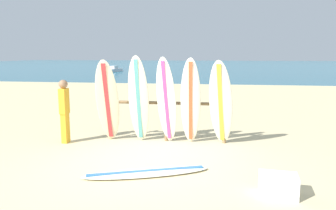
# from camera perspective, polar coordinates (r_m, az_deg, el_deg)

# --- Properties ---
(ground_plane) EXTENTS (120.00, 120.00, 0.00)m
(ground_plane) POSITION_cam_1_polar(r_m,az_deg,el_deg) (6.90, -4.10, -10.21)
(ground_plane) COLOR beige
(ocean_water) EXTENTS (120.00, 80.00, 0.01)m
(ocean_water) POSITION_cam_1_polar(r_m,az_deg,el_deg) (64.41, 7.22, 6.88)
(ocean_water) COLOR teal
(ocean_water) RESTS_ON ground
(surfboard_rack) EXTENTS (3.10, 0.09, 1.15)m
(surfboard_rack) POSITION_cam_1_polar(r_m,az_deg,el_deg) (8.48, -0.30, -1.30)
(surfboard_rack) COLOR olive
(surfboard_rack) RESTS_ON ground
(surfboard_leaning_far_left) EXTENTS (0.67, 0.88, 2.13)m
(surfboard_leaning_far_left) POSITION_cam_1_polar(r_m,az_deg,el_deg) (8.36, -10.46, 0.59)
(surfboard_leaning_far_left) COLOR beige
(surfboard_leaning_far_left) RESTS_ON ground
(surfboard_leaning_left) EXTENTS (0.53, 0.55, 2.22)m
(surfboard_leaning_left) POSITION_cam_1_polar(r_m,az_deg,el_deg) (8.28, -5.13, 0.93)
(surfboard_leaning_left) COLOR beige
(surfboard_leaning_left) RESTS_ON ground
(surfboard_leaning_center_left) EXTENTS (0.58, 0.77, 2.19)m
(surfboard_leaning_center_left) POSITION_cam_1_polar(r_m,az_deg,el_deg) (8.10, -0.26, 0.68)
(surfboard_leaning_center_left) COLOR white
(surfboard_leaning_center_left) RESTS_ON ground
(surfboard_leaning_center) EXTENTS (0.51, 0.76, 2.18)m
(surfboard_leaning_center) POSITION_cam_1_polar(r_m,az_deg,el_deg) (8.01, 3.95, 0.52)
(surfboard_leaning_center) COLOR white
(surfboard_leaning_center) RESTS_ON ground
(surfboard_leaning_center_right) EXTENTS (0.72, 0.97, 2.13)m
(surfboard_leaning_center_right) POSITION_cam_1_polar(r_m,az_deg,el_deg) (7.97, 9.15, 0.20)
(surfboard_leaning_center_right) COLOR silver
(surfboard_leaning_center_right) RESTS_ON ground
(surfboard_lying_on_sand) EXTENTS (2.44, 1.34, 0.08)m
(surfboard_lying_on_sand) POSITION_cam_1_polar(r_m,az_deg,el_deg) (6.35, -3.76, -11.60)
(surfboard_lying_on_sand) COLOR silver
(surfboard_lying_on_sand) RESTS_ON ground
(beachgoer_standing) EXTENTS (0.22, 0.27, 1.61)m
(beachgoer_standing) POSITION_cam_1_polar(r_m,az_deg,el_deg) (8.67, -17.54, -0.58)
(beachgoer_standing) COLOR gold
(beachgoer_standing) RESTS_ON ground
(small_boat_offshore) EXTENTS (1.47, 2.78, 0.71)m
(small_boat_offshore) POSITION_cam_1_polar(r_m,az_deg,el_deg) (41.82, -9.32, 6.10)
(small_boat_offshore) COLOR silver
(small_boat_offshore) RESTS_ON ocean_water
(cooler_box) EXTENTS (0.64, 0.46, 0.36)m
(cooler_box) POSITION_cam_1_polar(r_m,az_deg,el_deg) (5.68, 18.55, -13.04)
(cooler_box) COLOR white
(cooler_box) RESTS_ON ground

